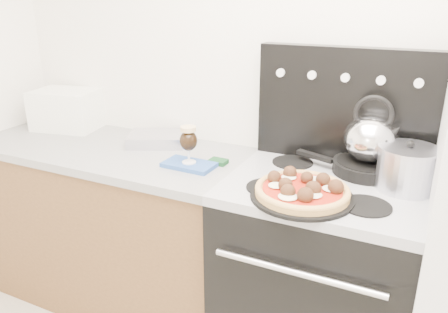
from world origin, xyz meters
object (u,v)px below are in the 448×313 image
Objects in this scene: oven_mitt at (189,165)px; beer_glass at (189,145)px; pizza at (302,189)px; tea_kettle at (371,135)px; base_cabinet at (117,228)px; toaster_oven at (67,109)px; stock_pot at (407,170)px; skillet at (367,167)px; stove_body at (316,283)px; pizza_pan at (302,196)px.

oven_mitt is 0.10m from beer_glass.
pizza is 1.47× the size of tea_kettle.
beer_glass reaches higher than pizza.
base_cabinet is 0.73m from toaster_oven.
toaster_oven reaches higher than base_cabinet.
pizza is (1.48, -0.36, -0.05)m from toaster_oven.
beer_glass reaches higher than stock_pot.
beer_glass is at bearing -163.58° from skillet.
pizza reaches higher than skillet.
beer_glass is (-0.60, -0.05, 0.56)m from stove_body.
stock_pot reaches higher than oven_mitt.
stove_body is 0.68m from tea_kettle.
stock_pot is at bearing -27.96° from tea_kettle.
skillet is (1.24, 0.14, 0.52)m from base_cabinet.
stock_pot is (0.15, -0.10, -0.09)m from tea_kettle.
skillet is (0.73, 0.22, -0.06)m from beer_glass.
stove_body is at bearing 76.22° from pizza.
stove_body is at bearing -1.30° from base_cabinet.
toaster_oven is 1.02× the size of pizza.
toaster_oven is 0.92× the size of pizza_pan.
skillet reaches higher than base_cabinet.
stove_body is 0.82m from beer_glass.
tea_kettle reaches higher than beer_glass.
skillet is (0.18, 0.35, -0.01)m from pizza.
beer_glass reaches higher than pizza_pan.
tea_kettle is (0.73, 0.22, 0.18)m from oven_mitt.
stove_body is at bearing 4.40° from oven_mitt.
oven_mitt is 0.67× the size of pizza.
pizza_pan is 1.35× the size of skillet.
oven_mitt is 0.78m from tea_kettle.
oven_mitt is at bearing 166.51° from pizza_pan.
beer_glass is (0.00, 0.00, 0.10)m from oven_mitt.
beer_glass is at bearing 166.51° from pizza.
toaster_oven reaches higher than pizza.
toaster_oven reaches higher than oven_mitt.
stock_pot is at bearing 13.69° from stove_body.
pizza is 0.42m from stock_pot.
beer_glass is at bearing -175.60° from stove_body.
stock_pot is at bearing 7.48° from oven_mitt.
skillet is 0.14m from tea_kettle.
oven_mitt is 0.76m from skillet.
tea_kettle is at bearing 6.65° from base_cabinet.
pizza is (-0.04, -0.18, 0.52)m from stove_body.
beer_glass is at bearing -7.93° from base_cabinet.
beer_glass is (0.93, -0.23, -0.00)m from toaster_oven.
tea_kettle is at bearing 16.42° from beer_glass.
beer_glass is at bearing -172.52° from stock_pot.
stock_pot reaches higher than skillet.
skillet is at bearing -11.80° from toaster_oven.
base_cabinet is at bearing 169.15° from pizza.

